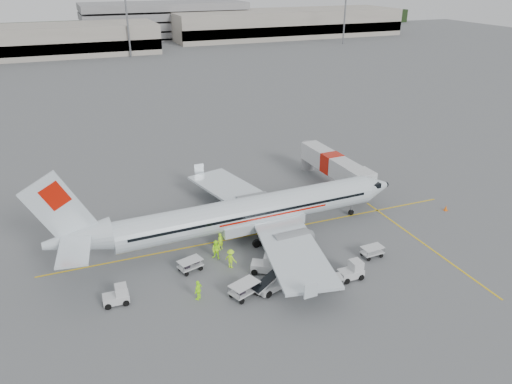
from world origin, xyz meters
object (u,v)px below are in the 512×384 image
aircraft (251,193)px  tug_fore (351,270)px  jet_bridge (331,170)px  tug_aft (116,295)px  tug_mid (264,263)px  belt_loader (275,275)px

aircraft → tug_fore: (5.44, -10.24, -4.11)m
jet_bridge → tug_fore: bearing=-117.6°
jet_bridge → tug_aft: 32.22m
aircraft → tug_fore: size_ratio=16.61×
aircraft → jet_bridge: size_ratio=2.32×
tug_mid → belt_loader: bearing=-63.0°
jet_bridge → tug_mid: size_ratio=6.74×
belt_loader → tug_mid: belt_loader is taller
aircraft → belt_loader: aircraft is taller
tug_fore → tug_aft: size_ratio=1.03×
belt_loader → tug_fore: belt_loader is taller
belt_loader → tug_fore: 6.93m
aircraft → tug_mid: aircraft is taller
aircraft → tug_mid: bearing=-103.1°
jet_bridge → tug_mid: 21.73m
jet_bridge → belt_loader: size_ratio=3.16×
jet_bridge → tug_fore: (-8.80, -19.01, -1.19)m
aircraft → belt_loader: (-1.37, -9.03, -3.62)m
jet_bridge → belt_loader: bearing=-134.0°
belt_loader → tug_aft: (-12.88, 2.78, -0.52)m
jet_bridge → tug_aft: size_ratio=7.39×
jet_bridge → belt_loader: (-15.60, -17.80, -0.70)m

